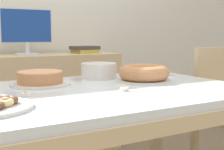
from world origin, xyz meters
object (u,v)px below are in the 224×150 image
Objects in this scene: tealight_centre at (25,94)px; tealight_near_cakes at (124,89)px; tealight_near_front at (170,74)px; book_stack at (85,50)px; plate_stack at (99,71)px; computer_monitor at (27,32)px; cake_golden_bundt at (144,74)px; cake_chocolate_round at (40,79)px.

tealight_near_cakes is at bearing -11.19° from tealight_centre.
tealight_centre is 0.99m from tealight_near_front.
tealight_centre is 1.00× the size of tealight_near_cakes.
tealight_near_cakes is (-0.42, -1.37, -0.11)m from book_stack.
computer_monitor is at bearing 101.87° from plate_stack.
tealight_centre and tealight_near_cakes have the same top height.
computer_monitor is 1.24m from cake_golden_bundt.
cake_chocolate_round is 0.56m from cake_golden_bundt.
plate_stack is (-0.15, 0.25, 0.00)m from cake_golden_bundt.
computer_monitor reaches higher than plate_stack.
book_stack is 0.98m from plate_stack.
cake_chocolate_round is at bearing -165.93° from plate_stack.
book_stack is at bearing 73.09° from tealight_near_cakes.
cake_golden_bundt is 1.46× the size of plate_stack.
tealight_near_front is at bearing 30.46° from tealight_near_cakes.
tealight_near_cakes is at bearing -50.12° from cake_chocolate_round.
computer_monitor is 0.97m from plate_stack.
tealight_near_cakes is at bearing -141.43° from cake_golden_bundt.
plate_stack is (-0.32, -0.92, -0.08)m from book_stack.
computer_monitor is 1.26m from tealight_near_front.
cake_golden_bundt is (0.34, -1.17, -0.24)m from computer_monitor.
plate_stack reaches higher than cake_chocolate_round.
tealight_near_front is at bearing -16.92° from plate_stack.
cake_chocolate_round is 7.52× the size of tealight_centre.
cake_chocolate_round reaches higher than tealight_centre.
tealight_near_cakes is (0.29, -0.35, -0.02)m from cake_chocolate_round.
computer_monitor is 1.06m from cake_chocolate_round.
cake_golden_bundt is at bearing -73.59° from computer_monitor.
computer_monitor reaches higher than tealight_centre.
book_stack reaches higher than cake_chocolate_round.
tealight_centre is 0.44m from tealight_near_cakes.
cake_chocolate_round is at bearing 177.48° from tealight_near_front.
plate_stack is 0.46m from tealight_near_cakes.
book_stack is 6.34× the size of tealight_near_front.
cake_golden_bundt reaches higher than tealight_near_cakes.
plate_stack is (0.19, -0.92, -0.24)m from computer_monitor.
cake_golden_bundt reaches higher than plate_stack.
book_stack reaches higher than cake_golden_bundt.
tealight_near_cakes is at bearing -85.84° from computer_monitor.
plate_stack reaches higher than tealight_centre.
plate_stack is (0.38, 0.10, 0.01)m from cake_chocolate_round.
plate_stack is at bearing 78.04° from tealight_near_cakes.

